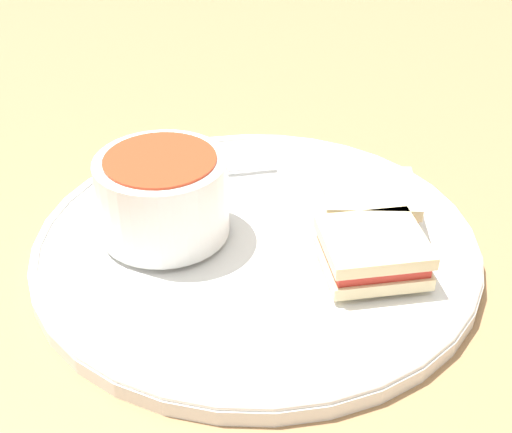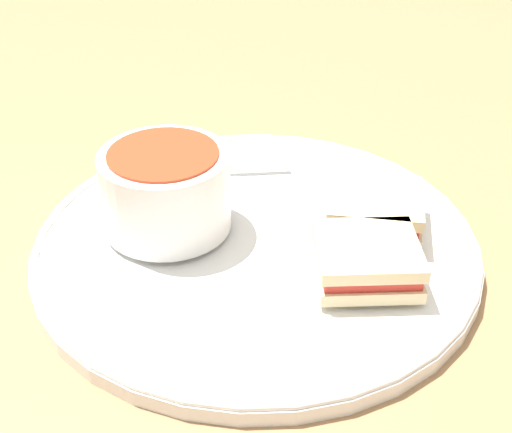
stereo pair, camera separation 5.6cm
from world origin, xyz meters
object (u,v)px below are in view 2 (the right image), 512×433
at_px(soup_bowl, 166,189).
at_px(sandwich_half_near, 367,260).
at_px(spoon, 185,169).
at_px(sandwich_half_far, 375,210).

xyz_separation_m(soup_bowl, sandwich_half_near, (-0.12, 0.11, -0.02)).
bearing_deg(sandwich_half_near, spoon, -65.08).
distance_m(soup_bowl, sandwich_half_far, 0.17).
distance_m(sandwich_half_near, sandwich_half_far, 0.07).
distance_m(spoon, sandwich_half_near, 0.21).
xyz_separation_m(spoon, sandwich_half_near, (-0.09, 0.19, 0.01)).
relative_size(spoon, sandwich_half_near, 1.36).
xyz_separation_m(spoon, sandwich_half_far, (-0.12, 0.13, 0.01)).
height_order(soup_bowl, sandwich_half_far, soup_bowl).
xyz_separation_m(sandwich_half_near, sandwich_half_far, (-0.04, -0.06, 0.00)).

